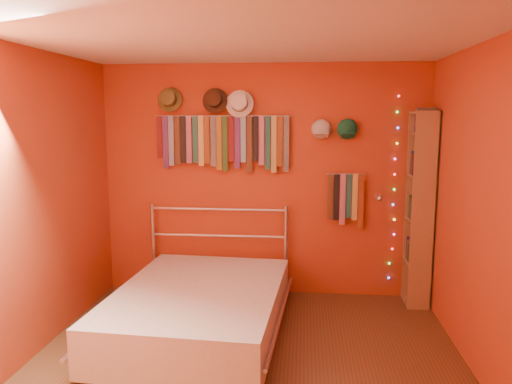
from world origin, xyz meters
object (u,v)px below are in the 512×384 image
(bookshelf, at_px, (424,208))
(bed, at_px, (199,309))
(reading_lamp, at_px, (379,198))
(tie_rack, at_px, (223,140))

(bookshelf, bearing_deg, bed, -156.66)
(reading_lamp, bearing_deg, bookshelf, -0.67)
(reading_lamp, xyz_separation_m, bookshelf, (0.45, -0.01, -0.10))
(reading_lamp, xyz_separation_m, bed, (-1.69, -0.93, -0.89))
(tie_rack, height_order, reading_lamp, tie_rack)
(reading_lamp, distance_m, bookshelf, 0.46)
(reading_lamp, bearing_deg, bed, -151.21)
(reading_lamp, relative_size, bookshelf, 0.14)
(bed, bearing_deg, bookshelf, 26.76)
(bookshelf, height_order, bed, bookshelf)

